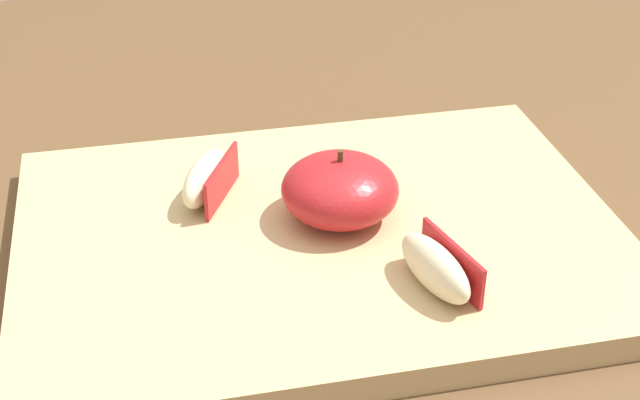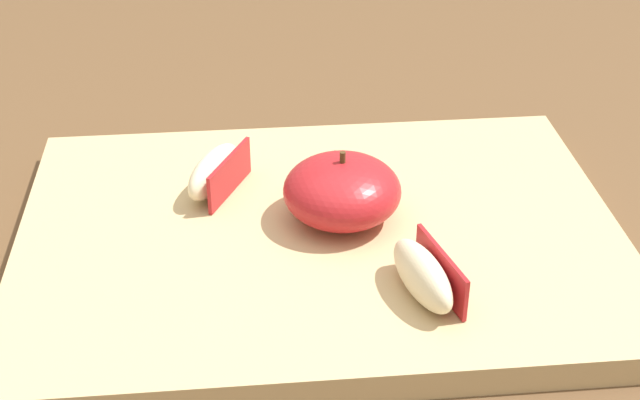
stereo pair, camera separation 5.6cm
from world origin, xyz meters
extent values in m
cube|color=brown|center=(0.00, 0.00, 0.73)|extent=(1.27, 0.99, 0.03)
cube|color=tan|center=(-0.01, -0.03, 0.76)|extent=(0.37, 0.27, 0.02)
ellipsoid|color=#B21E23|center=(0.00, -0.02, 0.79)|extent=(0.07, 0.07, 0.04)
cylinder|color=#4C3319|center=(0.00, -0.02, 0.81)|extent=(0.00, 0.00, 0.01)
ellipsoid|color=beige|center=(0.04, -0.10, 0.78)|extent=(0.04, 0.07, 0.03)
cube|color=#B21E23|center=(0.05, -0.10, 0.78)|extent=(0.02, 0.06, 0.03)
ellipsoid|color=beige|center=(-0.08, 0.02, 0.78)|extent=(0.05, 0.07, 0.03)
cube|color=#B21E23|center=(-0.07, 0.02, 0.78)|extent=(0.03, 0.05, 0.03)
camera|label=1|loc=(-0.12, -0.50, 1.08)|focal=51.57mm
camera|label=2|loc=(-0.06, -0.51, 1.08)|focal=51.57mm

